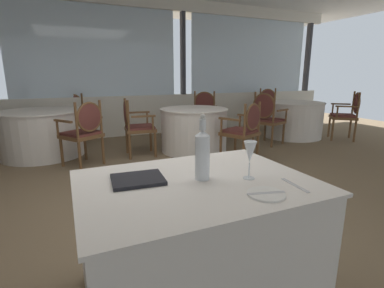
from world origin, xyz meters
The scene contains 20 objects.
ground_plane centered at (0.00, 0.00, 0.00)m, with size 15.07×15.07×0.00m, color #756047.
window_wall_far centered at (0.00, 3.64, 1.14)m, with size 11.59×0.14×2.86m.
foreground_table centered at (-0.08, -1.24, 0.37)m, with size 1.24×0.92×0.73m.
side_plate centered at (0.14, -1.54, 0.74)m, with size 0.18×0.18×0.01m, color white.
butter_knife centered at (0.14, -1.54, 0.74)m, with size 0.19×0.02×0.00m, color silver.
dinner_fork centered at (0.36, -1.50, 0.73)m, with size 0.20×0.02×0.00m, color silver.
water_bottle centered at (-0.04, -1.22, 0.88)m, with size 0.08×0.08×0.36m.
wine_glass centered at (0.20, -1.32, 0.88)m, with size 0.07×0.07×0.21m.
menu_book centered at (-0.37, -1.11, 0.74)m, with size 0.27×0.23×0.02m, color black.
background_table_0 centered at (1.31, 1.87, 0.37)m, with size 1.15×1.15×0.73m.
dining_chair_0_0 centered at (1.72, 0.96, 0.53)m, with size 0.64×0.61×0.90m.
dining_chair_0_1 centered at (1.89, 2.69, 0.55)m, with size 0.66×0.64×0.96m.
dining_chair_0_2 centered at (0.31, 1.96, 0.54)m, with size 0.51×0.57×0.92m.
background_table_2 centered at (3.69, 2.07, 0.37)m, with size 1.21×1.21×0.73m.
dining_chair_2_0 centered at (3.87, 3.09, 0.55)m, with size 0.59×0.54×0.96m.
dining_chair_2_1 centered at (2.72, 1.72, 0.56)m, with size 0.59×0.63×0.98m.
dining_chair_2_2 centered at (4.48, 1.41, 0.57)m, with size 0.65×0.66×0.96m.
background_table_3 centered at (-1.06, 2.59, 0.37)m, with size 1.30×1.30×0.73m.
dining_chair_3_0 centered at (-0.46, 1.70, 0.55)m, with size 0.66×0.64×0.94m.
dining_chair_3_1 centered at (-0.59, 3.55, 0.54)m, with size 0.64×0.62×0.93m.
Camera 1 is at (-0.70, -2.56, 1.29)m, focal length 26.99 mm.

